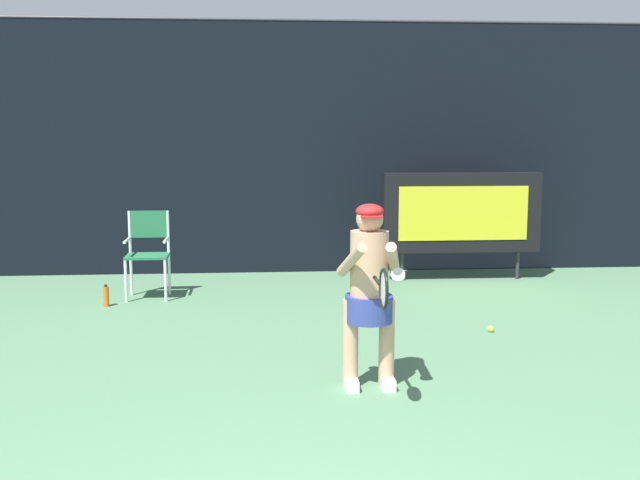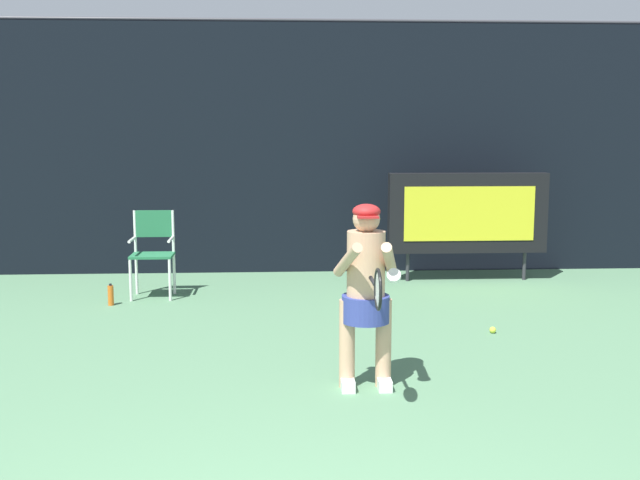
% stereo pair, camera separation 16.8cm
% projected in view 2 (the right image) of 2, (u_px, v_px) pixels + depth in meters
% --- Properties ---
extents(backdrop_screen, '(18.00, 0.12, 3.66)m').
position_uv_depth(backdrop_screen, '(273.00, 149.00, 11.15)').
color(backdrop_screen, black).
rests_on(backdrop_screen, ground).
extents(scoreboard, '(2.20, 0.21, 1.50)m').
position_uv_depth(scoreboard, '(468.00, 213.00, 10.60)').
color(scoreboard, black).
rests_on(scoreboard, ground).
extents(umpire_chair, '(0.52, 0.44, 1.08)m').
position_uv_depth(umpire_chair, '(153.00, 248.00, 9.64)').
color(umpire_chair, white).
rests_on(umpire_chair, ground).
extents(water_bottle, '(0.07, 0.07, 0.27)m').
position_uv_depth(water_bottle, '(111.00, 295.00, 9.21)').
color(water_bottle, orange).
rests_on(water_bottle, ground).
extents(tennis_player, '(0.53, 0.61, 1.51)m').
position_uv_depth(tennis_player, '(366.00, 288.00, 6.20)').
color(tennis_player, white).
rests_on(tennis_player, ground).
extents(tennis_racket, '(0.03, 0.60, 0.31)m').
position_uv_depth(tennis_racket, '(378.00, 289.00, 5.58)').
color(tennis_racket, black).
extents(tennis_ball_spare, '(0.07, 0.07, 0.07)m').
position_uv_depth(tennis_ball_spare, '(493.00, 330.00, 7.97)').
color(tennis_ball_spare, '#CCDB3D').
rests_on(tennis_ball_spare, ground).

